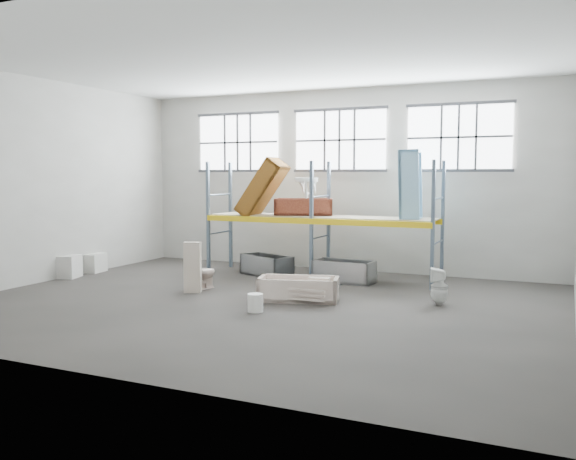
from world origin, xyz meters
The scene contains 33 objects.
floor centered at (0.00, 0.00, -0.05)m, with size 12.00×10.00×0.10m, color #413C37.
ceiling centered at (0.00, 0.00, 5.05)m, with size 12.00×10.00×0.10m, color silver.
wall_back centered at (0.00, 5.05, 2.50)m, with size 12.00×0.10×5.00m, color #9D9B92.
wall_front centered at (0.00, -5.05, 2.50)m, with size 12.00×0.10×5.00m, color beige.
wall_left centered at (-6.05, 0.00, 2.50)m, with size 0.10×10.00×5.00m, color beige.
window_left centered at (-3.20, 4.94, 3.60)m, with size 2.60×0.04×1.60m, color white.
window_mid centered at (0.00, 4.94, 3.60)m, with size 2.60×0.04×1.60m, color white.
window_right centered at (3.20, 4.94, 3.60)m, with size 2.60×0.04×1.60m, color white.
rack_upright_la centered at (-3.00, 2.90, 1.50)m, with size 0.08×0.08×3.00m, color slate.
rack_upright_lb centered at (-3.00, 4.10, 1.50)m, with size 0.08×0.08×3.00m, color slate.
rack_upright_ma centered at (0.00, 2.90, 1.50)m, with size 0.08×0.08×3.00m, color slate.
rack_upright_mb centered at (0.00, 4.10, 1.50)m, with size 0.08×0.08×3.00m, color slate.
rack_upright_ra centered at (3.00, 2.90, 1.50)m, with size 0.08×0.08×3.00m, color slate.
rack_upright_rb centered at (3.00, 4.10, 1.50)m, with size 0.08×0.08×3.00m, color slate.
rack_beam_front centered at (0.00, 2.90, 1.50)m, with size 6.00×0.10×0.14m, color yellow.
rack_beam_back centered at (0.00, 4.10, 1.50)m, with size 6.00×0.10×0.14m, color yellow.
shelf_deck centered at (0.00, 3.50, 1.58)m, with size 5.90×1.10×0.03m, color gray.
wet_patch centered at (0.00, 2.70, 0.00)m, with size 1.80×1.80×0.00m, color black.
bathtub_beige centered at (0.66, 0.60, 0.25)m, with size 1.68×0.79×0.49m, color beige, non-canonical shape.
cistern_spare centered at (1.08, 0.74, 0.28)m, with size 0.45×0.22×0.43m, color #F0DCC6.
sink_in_tub centered at (0.46, 0.67, 0.16)m, with size 0.49×0.49×0.17m, color beige.
toilet_beige centered at (-1.92, 0.86, 0.38)m, with size 0.42×0.74×0.76m, color beige.
cistern_tall centered at (-1.87, 0.41, 0.57)m, with size 0.37×0.24×1.15m, color beige.
toilet_white centered at (3.46, 1.37, 0.38)m, with size 0.35×0.35×0.77m, color white.
steel_tub_left centered at (-1.40, 3.20, 0.27)m, with size 1.46×0.68×0.54m, color #919498, non-canonical shape.
steel_tub_right centered at (0.80, 3.09, 0.27)m, with size 1.47×0.69×0.54m, color #A1A4A8, non-canonical shape.
rust_tub_flat centered at (-0.50, 3.57, 1.82)m, with size 1.50×0.70×0.42m, color brown, non-canonical shape.
rust_tub_tilted centered at (-1.57, 3.31, 2.29)m, with size 1.66×0.78×0.47m, color #945712, non-canonical shape.
sink_on_shelf centered at (-0.29, 3.27, 2.09)m, with size 0.60×0.46×0.53m, color white.
blue_tub_upright centered at (2.31, 3.57, 2.40)m, with size 1.71×0.80×0.48m, color #80B5D5, non-canonical shape.
bucket centered at (0.33, -0.74, 0.18)m, with size 0.30×0.30×0.35m, color white.
carton_near centered at (-6.00, 0.73, 0.29)m, with size 0.68×0.58×0.58m, color silver.
carton_far centered at (-6.01, 1.73, 0.25)m, with size 0.61×0.61×0.50m, color silver.
Camera 1 is at (5.80, -11.20, 2.69)m, focal length 38.39 mm.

